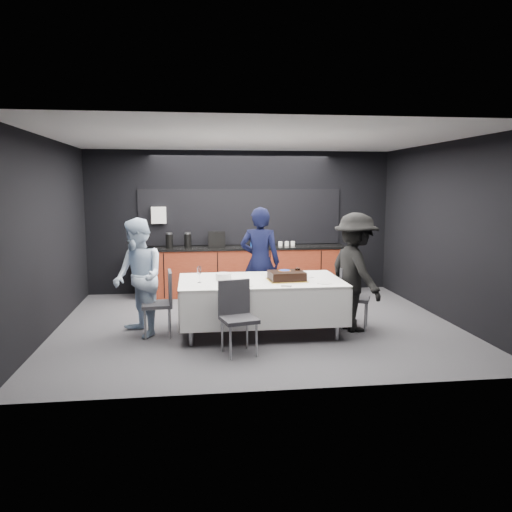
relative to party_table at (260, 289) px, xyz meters
The scene contains 18 objects.
ground 0.76m from the party_table, 90.00° to the left, with size 6.00×6.00×0.00m, color #45444A.
room_shell 1.28m from the party_table, 90.00° to the left, with size 6.04×5.04×2.82m.
kitchenette 2.62m from the party_table, 90.35° to the left, with size 4.10×0.64×2.05m.
party_table is the anchor object (origin of this frame).
cake_assembly 0.43m from the party_table, 19.48° to the right, with size 0.55×0.46×0.17m.
plate_stack 0.56m from the party_table, behind, with size 0.23×0.23×0.10m, color white.
loose_plate_near 0.53m from the party_table, 121.10° to the right, with size 0.22×0.22×0.01m, color white.
loose_plate_right_a 0.73m from the party_table, ahead, with size 0.21×0.21×0.01m, color white.
loose_plate_right_b 0.93m from the party_table, 24.78° to the right, with size 0.21×0.21×0.01m, color white.
loose_plate_far 0.37m from the party_table, 63.34° to the left, with size 0.21×0.21×0.01m, color white.
fork_pile 0.62m from the party_table, 62.56° to the right, with size 0.14×0.09×0.02m, color white.
champagne_flute 0.93m from the party_table, behind, with size 0.06×0.06×0.22m.
chair_left 1.40m from the party_table, behind, with size 0.45×0.45×0.92m.
chair_right 1.36m from the party_table, ahead, with size 0.55×0.55×0.92m.
chair_near 0.95m from the party_table, 116.28° to the right, with size 0.51×0.51×0.92m.
person_center 0.97m from the party_table, 82.68° to the left, with size 0.65×0.43×1.78m, color black.
person_left 1.74m from the party_table, behind, with size 0.81×0.63×1.67m, color silver.
person_right 1.41m from the party_table, ahead, with size 1.12×0.64×1.73m, color black.
Camera 1 is at (-0.96, -7.38, 2.11)m, focal length 35.00 mm.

